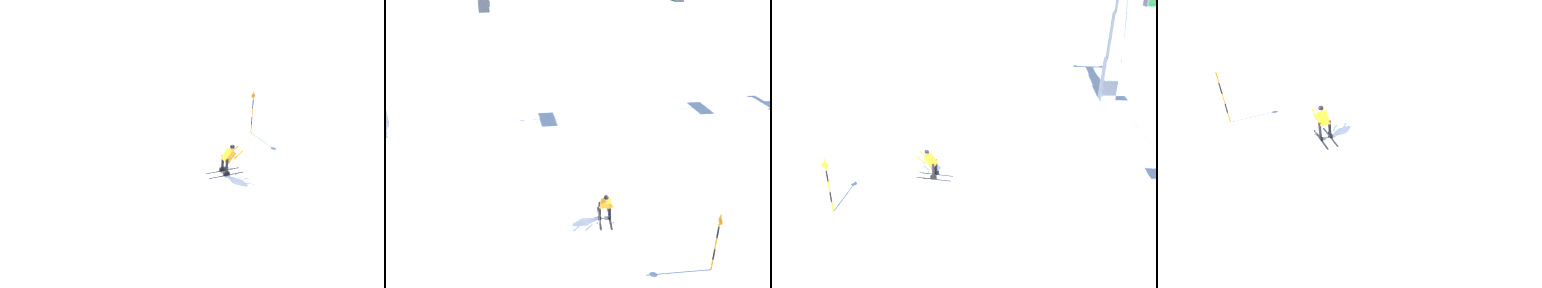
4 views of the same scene
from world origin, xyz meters
The scene contains 4 objects.
ground_plane centered at (0.00, 0.00, 0.00)m, with size 260.00×260.00×0.00m, color white.
skier_carving_main centered at (0.72, -0.62, 0.75)m, with size 0.83×1.68×1.46m.
lift_tower_near centered at (-10.03, 9.76, 3.74)m, with size 0.92×2.72×9.15m.
trail_marker_pole centered at (3.63, -4.04, 1.25)m, with size 0.07×0.28×2.33m.
Camera 3 is at (15.92, 1.91, 9.17)m, focal length 37.08 mm.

